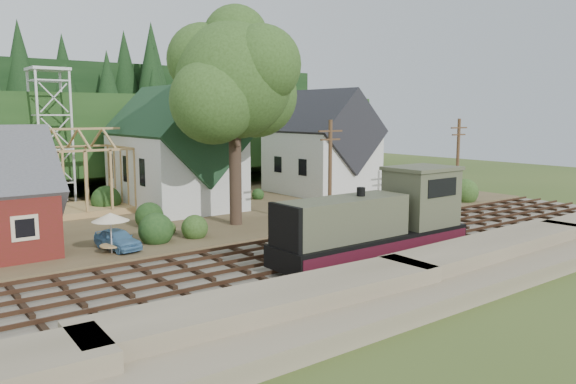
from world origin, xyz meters
TOP-DOWN VIEW (x-y plane):
  - ground at (0.00, 0.00)m, footprint 140.00×140.00m
  - embankment at (0.00, -8.50)m, footprint 64.00×5.00m
  - railroad_bed at (0.00, 0.00)m, footprint 64.00×11.00m
  - village_flat at (0.00, 18.00)m, footprint 64.00×26.00m
  - hillside at (0.00, 42.00)m, footprint 70.00×28.96m
  - ridge at (0.00, 58.00)m, footprint 80.00×20.00m
  - church at (2.00, 19.68)m, footprint 8.40×15.17m
  - farmhouse at (18.00, 19.00)m, footprint 8.40×10.80m
  - timber_frame at (-6.00, 22.00)m, footprint 8.20×6.20m
  - lattice_tower at (-6.00, 28.00)m, footprint 3.20×3.20m
  - big_tree at (2.17, 10.08)m, footprint 10.90×8.40m
  - telegraph_pole_near at (7.00, 5.20)m, footprint 2.20×0.28m
  - telegraph_pole_far at (22.00, 5.20)m, footprint 2.20×0.28m
  - locomotive at (3.54, -3.00)m, footprint 12.85×3.21m
  - car_blue at (-7.83, 7.71)m, footprint 2.06×3.91m
  - car_red at (18.95, 16.05)m, footprint 4.54×2.86m
  - patio_set at (-8.43, 7.10)m, footprint 2.15×2.15m

SIDE VIEW (x-z plane):
  - ground at x=0.00m, z-range 0.00..0.00m
  - embankment at x=0.00m, z-range -0.80..0.80m
  - hillside at x=0.00m, z-range -6.37..6.37m
  - ridge at x=0.00m, z-range -6.00..6.00m
  - railroad_bed at x=0.00m, z-range 0.00..0.16m
  - village_flat at x=0.00m, z-range 0.00..0.30m
  - car_red at x=18.95m, z-range 0.30..1.47m
  - car_blue at x=-7.83m, z-range 0.30..1.57m
  - locomotive at x=3.54m, z-range -0.32..4.80m
  - patio_set at x=-8.43m, z-range 1.14..3.54m
  - timber_frame at x=-6.00m, z-range -0.23..6.76m
  - telegraph_pole_near at x=7.00m, z-range 0.25..8.25m
  - telegraph_pole_far at x=22.00m, z-range 0.25..8.25m
  - farmhouse at x=18.00m, z-range -0.43..10.17m
  - church at x=2.00m, z-range -1.32..11.68m
  - lattice_tower at x=-6.00m, z-range 3.97..16.10m
  - big_tree at x=2.17m, z-range 2.87..17.57m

